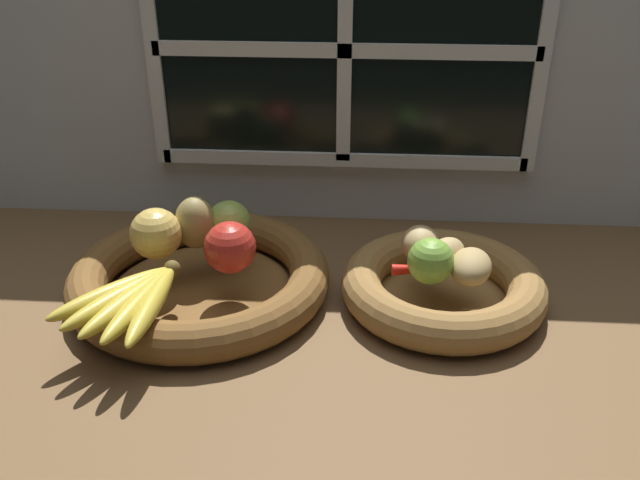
# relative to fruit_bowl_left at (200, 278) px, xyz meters

# --- Properties ---
(ground_plane) EXTENTS (1.40, 0.90, 0.03)m
(ground_plane) POSITION_rel_fruit_bowl_left_xyz_m (0.20, -0.01, -0.04)
(ground_plane) COLOR brown
(back_wall) EXTENTS (1.40, 0.05, 0.55)m
(back_wall) POSITION_rel_fruit_bowl_left_xyz_m (0.20, 0.29, 0.25)
(back_wall) COLOR silver
(back_wall) RESTS_ON ground_plane
(fruit_bowl_left) EXTENTS (0.39, 0.39, 0.06)m
(fruit_bowl_left) POSITION_rel_fruit_bowl_left_xyz_m (0.00, 0.00, 0.00)
(fruit_bowl_left) COLOR brown
(fruit_bowl_left) RESTS_ON ground_plane
(fruit_bowl_right) EXTENTS (0.30, 0.30, 0.06)m
(fruit_bowl_right) POSITION_rel_fruit_bowl_left_xyz_m (0.36, -0.00, 0.00)
(fruit_bowl_right) COLOR olive
(fruit_bowl_right) RESTS_ON ground_plane
(apple_golden_left) EXTENTS (0.08, 0.08, 0.08)m
(apple_golden_left) POSITION_rel_fruit_bowl_left_xyz_m (-0.06, 0.01, 0.07)
(apple_golden_left) COLOR #DBB756
(apple_golden_left) RESTS_ON fruit_bowl_left
(apple_red_right) EXTENTS (0.07, 0.07, 0.07)m
(apple_red_right) POSITION_rel_fruit_bowl_left_xyz_m (0.05, -0.03, 0.07)
(apple_red_right) COLOR red
(apple_red_right) RESTS_ON fruit_bowl_left
(apple_green_back) EXTENTS (0.07, 0.07, 0.07)m
(apple_green_back) POSITION_rel_fruit_bowl_left_xyz_m (0.04, 0.06, 0.06)
(apple_green_back) COLOR #99B74C
(apple_green_back) RESTS_ON fruit_bowl_left
(pear_brown) EXTENTS (0.06, 0.07, 0.08)m
(pear_brown) POSITION_rel_fruit_bowl_left_xyz_m (-0.01, 0.04, 0.07)
(pear_brown) COLOR olive
(pear_brown) RESTS_ON fruit_bowl_left
(banana_bunch_front) EXTENTS (0.15, 0.20, 0.03)m
(banana_bunch_front) POSITION_rel_fruit_bowl_left_xyz_m (-0.06, -0.13, 0.04)
(banana_bunch_front) COLOR gold
(banana_bunch_front) RESTS_ON fruit_bowl_left
(potato_small) EXTENTS (0.07, 0.09, 0.04)m
(potato_small) POSITION_rel_fruit_bowl_left_xyz_m (0.39, -0.03, 0.05)
(potato_small) COLOR tan
(potato_small) RESTS_ON fruit_bowl_right
(potato_large) EXTENTS (0.08, 0.08, 0.05)m
(potato_large) POSITION_rel_fruit_bowl_left_xyz_m (0.36, -0.00, 0.05)
(potato_large) COLOR tan
(potato_large) RESTS_ON fruit_bowl_right
(potato_oblong) EXTENTS (0.07, 0.07, 0.05)m
(potato_oblong) POSITION_rel_fruit_bowl_left_xyz_m (0.33, 0.03, 0.06)
(potato_oblong) COLOR tan
(potato_oblong) RESTS_ON fruit_bowl_right
(lime_near) EXTENTS (0.06, 0.06, 0.06)m
(lime_near) POSITION_rel_fruit_bowl_left_xyz_m (0.34, -0.04, 0.06)
(lime_near) COLOR #7AAD3D
(lime_near) RESTS_ON fruit_bowl_right
(chili_pepper) EXTENTS (0.11, 0.03, 0.02)m
(chili_pepper) POSITION_rel_fruit_bowl_left_xyz_m (0.34, -0.02, 0.04)
(chili_pepper) COLOR red
(chili_pepper) RESTS_ON fruit_bowl_right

